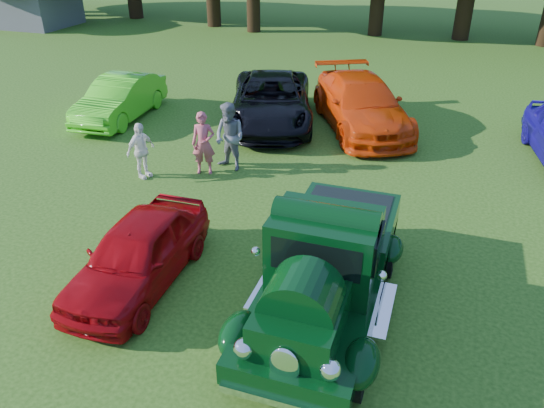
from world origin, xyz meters
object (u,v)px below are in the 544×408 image
(back_car_orange, at_px, (361,104))
(spectator_grey, at_px, (230,137))
(red_convertible, at_px, (138,253))
(spectator_pink, at_px, (203,143))
(hero_pickup, at_px, (326,267))
(back_car_lime, at_px, (120,99))
(back_car_black, at_px, (271,100))
(spectator_white, at_px, (141,151))

(back_car_orange, bearing_deg, spectator_grey, -149.53)
(spectator_grey, bearing_deg, red_convertible, -66.44)
(back_car_orange, relative_size, spectator_pink, 3.28)
(hero_pickup, xyz_separation_m, back_car_orange, (-1.09, 9.26, -0.07))
(red_convertible, xyz_separation_m, back_car_orange, (2.41, 9.63, 0.17))
(spectator_grey, bearing_deg, spectator_pink, -121.38)
(red_convertible, relative_size, back_car_orange, 0.68)
(red_convertible, relative_size, back_car_lime, 0.88)
(back_car_orange, bearing_deg, spectator_pink, -151.78)
(back_car_black, relative_size, spectator_pink, 3.31)
(spectator_grey, bearing_deg, spectator_white, -128.69)
(hero_pickup, distance_m, back_car_orange, 9.32)
(red_convertible, height_order, back_car_black, back_car_black)
(red_convertible, xyz_separation_m, spectator_pink, (-0.93, 4.84, 0.21))
(back_car_lime, xyz_separation_m, back_car_black, (5.00, 1.23, 0.08))
(hero_pickup, distance_m, spectator_pink, 6.29)
(spectator_pink, height_order, spectator_grey, spectator_grey)
(spectator_grey, distance_m, spectator_white, 2.36)
(red_convertible, distance_m, back_car_black, 9.13)
(back_car_orange, bearing_deg, back_car_black, 163.25)
(back_car_lime, xyz_separation_m, spectator_pink, (4.55, -3.04, 0.15))
(hero_pickup, relative_size, back_car_lime, 1.21)
(red_convertible, bearing_deg, spectator_pink, 99.45)
(red_convertible, bearing_deg, spectator_white, 118.84)
(back_car_orange, distance_m, spectator_pink, 5.84)
(back_car_lime, distance_m, spectator_pink, 5.48)
(spectator_grey, relative_size, spectator_white, 1.23)
(hero_pickup, height_order, back_car_black, hero_pickup)
(hero_pickup, bearing_deg, red_convertible, -173.96)
(back_car_black, bearing_deg, back_car_orange, -7.21)
(red_convertible, bearing_deg, hero_pickup, 4.62)
(red_convertible, xyz_separation_m, spectator_grey, (-0.36, 5.30, 0.28))
(red_convertible, height_order, back_car_lime, back_car_lime)
(spectator_pink, bearing_deg, spectator_grey, 21.36)
(spectator_grey, height_order, spectator_white, spectator_grey)
(hero_pickup, relative_size, back_car_orange, 0.93)
(hero_pickup, height_order, back_car_lime, hero_pickup)
(spectator_white, bearing_deg, spectator_pink, -43.00)
(red_convertible, relative_size, spectator_pink, 2.22)
(hero_pickup, relative_size, spectator_white, 3.43)
(back_car_orange, xyz_separation_m, spectator_pink, (-3.34, -4.79, 0.04))
(red_convertible, bearing_deg, back_car_black, 91.64)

